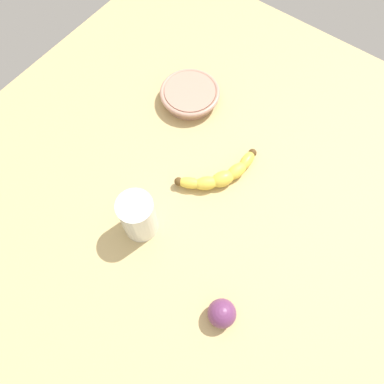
{
  "coord_description": "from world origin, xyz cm",
  "views": [
    {
      "loc": [
        18.82,
        -31.38,
        79.2
      ],
      "look_at": [
        -1.73,
        -3.76,
        5.0
      ],
      "focal_mm": 34.48,
      "sensor_mm": 36.0,
      "label": 1
    }
  ],
  "objects_px": {
    "ceramic_bowl": "(190,95)",
    "banana": "(221,175)",
    "plum_fruit": "(222,313)",
    "smoothie_glass": "(138,217)"
  },
  "relations": [
    {
      "from": "plum_fruit",
      "to": "ceramic_bowl",
      "type": "bearing_deg",
      "value": 133.33
    },
    {
      "from": "banana",
      "to": "plum_fruit",
      "type": "relative_size",
      "value": 3.32
    },
    {
      "from": "smoothie_glass",
      "to": "plum_fruit",
      "type": "distance_m",
      "value": 0.25
    },
    {
      "from": "ceramic_bowl",
      "to": "plum_fruit",
      "type": "bearing_deg",
      "value": -46.67
    },
    {
      "from": "ceramic_bowl",
      "to": "plum_fruit",
      "type": "distance_m",
      "value": 0.53
    },
    {
      "from": "smoothie_glass",
      "to": "ceramic_bowl",
      "type": "height_order",
      "value": "smoothie_glass"
    },
    {
      "from": "ceramic_bowl",
      "to": "plum_fruit",
      "type": "relative_size",
      "value": 2.72
    },
    {
      "from": "ceramic_bowl",
      "to": "banana",
      "type": "bearing_deg",
      "value": -36.23
    },
    {
      "from": "smoothie_glass",
      "to": "plum_fruit",
      "type": "height_order",
      "value": "smoothie_glass"
    },
    {
      "from": "smoothie_glass",
      "to": "ceramic_bowl",
      "type": "distance_m",
      "value": 0.36
    }
  ]
}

